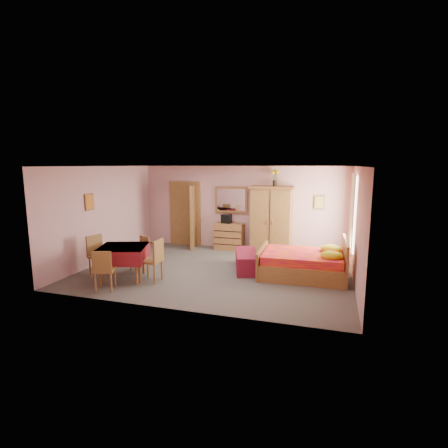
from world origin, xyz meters
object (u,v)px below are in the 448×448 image
(chair_south, at_px, (105,269))
(chair_west, at_px, (100,256))
(bench, at_px, (246,261))
(bed, at_px, (302,257))
(stereo, at_px, (226,219))
(floor_lamp, at_px, (253,220))
(chair_east, at_px, (151,260))
(wall_mirror, at_px, (231,200))
(chest_of_drawers, at_px, (229,236))
(sunflower_vase, at_px, (275,178))
(dining_table, at_px, (124,263))
(wardrobe, at_px, (271,220))
(chair_north, at_px, (139,254))

(chair_south, relative_size, chair_west, 0.91)
(bench, bearing_deg, bed, -2.94)
(stereo, xyz_separation_m, floor_lamp, (0.82, 0.15, -0.03))
(chair_south, bearing_deg, chair_east, 30.14)
(wall_mirror, height_order, floor_lamp, wall_mirror)
(floor_lamp, relative_size, bench, 1.38)
(floor_lamp, bearing_deg, stereo, -169.90)
(chest_of_drawers, relative_size, chair_south, 1.01)
(sunflower_vase, distance_m, bed, 2.93)
(chair_south, bearing_deg, chair_west, 111.15)
(chair_east, bearing_deg, bed, -66.63)
(chest_of_drawers, xyz_separation_m, chair_east, (-0.87, -3.42, 0.07))
(wall_mirror, distance_m, stereo, 0.62)
(bed, height_order, chair_south, bed)
(chest_of_drawers, height_order, floor_lamp, floor_lamp)
(floor_lamp, height_order, chair_west, floor_lamp)
(chest_of_drawers, relative_size, bench, 0.65)
(dining_table, height_order, chair_east, chair_east)
(wardrobe, xyz_separation_m, dining_table, (-2.87, -3.44, -0.62))
(stereo, distance_m, bed, 3.23)
(chair_west, bearing_deg, chair_south, 55.98)
(wardrobe, bearing_deg, chair_north, -135.99)
(stereo, relative_size, chair_south, 0.34)
(chest_of_drawers, bearing_deg, wall_mirror, 90.27)
(sunflower_vase, bearing_deg, chair_east, -122.69)
(chair_west, bearing_deg, dining_table, 101.68)
(wardrobe, xyz_separation_m, sunflower_vase, (0.07, 0.11, 1.25))
(sunflower_vase, bearing_deg, wall_mirror, 174.60)
(floor_lamp, height_order, bench, floor_lamp)
(sunflower_vase, height_order, chair_north, sunflower_vase)
(wall_mirror, relative_size, chair_east, 1.07)
(bed, relative_size, chair_east, 2.07)
(chair_west, bearing_deg, bench, 129.84)
(chair_south, xyz_separation_m, chair_west, (-0.68, 0.78, 0.05))
(stereo, height_order, bench, stereo)
(floor_lamp, height_order, bed, floor_lamp)
(chair_south, distance_m, chair_north, 1.43)
(wall_mirror, bearing_deg, bed, -42.88)
(stereo, relative_size, chair_north, 0.35)
(chair_north, bearing_deg, bed, -143.84)
(stereo, relative_size, sunflower_vase, 0.61)
(bed, xyz_separation_m, bench, (-1.39, 0.07, -0.24))
(bench, bearing_deg, stereo, 119.96)
(floor_lamp, distance_m, wardrobe, 0.61)
(dining_table, xyz_separation_m, chair_east, (0.69, 0.04, 0.10))
(chest_of_drawers, distance_m, chair_east, 3.53)
(floor_lamp, bearing_deg, chest_of_drawers, -169.87)
(chest_of_drawers, relative_size, wall_mirror, 0.85)
(wardrobe, xyz_separation_m, bed, (1.09, -1.98, -0.54))
(stereo, distance_m, floor_lamp, 0.83)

